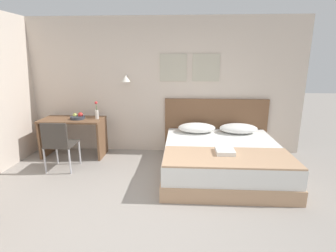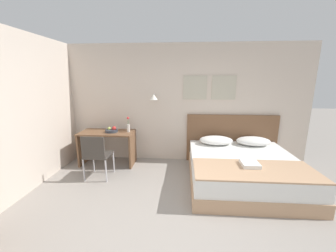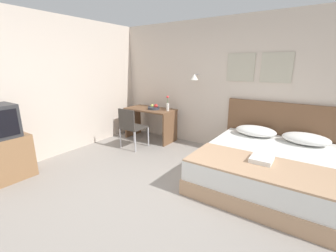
{
  "view_description": "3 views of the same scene",
  "coord_description": "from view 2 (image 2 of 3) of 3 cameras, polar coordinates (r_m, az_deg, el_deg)",
  "views": [
    {
      "loc": [
        0.55,
        -2.67,
        1.89
      ],
      "look_at": [
        0.3,
        1.72,
        0.74
      ],
      "focal_mm": 28.0,
      "sensor_mm": 36.0,
      "label": 1
    },
    {
      "loc": [
        0.1,
        -2.16,
        1.88
      ],
      "look_at": [
        -0.2,
        1.8,
        0.97
      ],
      "focal_mm": 22.0,
      "sensor_mm": 36.0,
      "label": 2
    },
    {
      "loc": [
        1.68,
        -1.95,
        1.77
      ],
      "look_at": [
        -0.52,
        1.3,
        0.68
      ],
      "focal_mm": 24.0,
      "sensor_mm": 36.0,
      "label": 3
    }
  ],
  "objects": [
    {
      "name": "flower_vase",
      "position": [
        4.57,
        -10.94,
        -0.07
      ],
      "size": [
        0.07,
        0.07,
        0.34
      ],
      "color": "silver",
      "rests_on": "desk"
    },
    {
      "name": "folded_towel_near_foot",
      "position": [
        3.6,
        21.71,
        -9.68
      ],
      "size": [
        0.27,
        0.32,
        0.06
      ],
      "color": "white",
      "rests_on": "throw_blanket"
    },
    {
      "name": "pillow_right",
      "position": [
        4.76,
        22.55,
        -3.87
      ],
      "size": [
        0.71,
        0.45,
        0.17
      ],
      "color": "white",
      "rests_on": "bed"
    },
    {
      "name": "ground_plane",
      "position": [
        2.87,
        1.43,
        -28.14
      ],
      "size": [
        24.0,
        24.0,
        0.0
      ],
      "primitive_type": "plane",
      "color": "gray"
    },
    {
      "name": "desk_chair",
      "position": [
        4.13,
        -19.31,
        -7.16
      ],
      "size": [
        0.47,
        0.47,
        0.87
      ],
      "color": "#3D3833",
      "rests_on": "ground_plane"
    },
    {
      "name": "fruit_bowl",
      "position": [
        4.67,
        -15.31,
        -1.14
      ],
      "size": [
        0.27,
        0.27,
        0.13
      ],
      "color": "#333842",
      "rests_on": "desk"
    },
    {
      "name": "desk",
      "position": [
        4.79,
        -16.42,
        -4.17
      ],
      "size": [
        1.17,
        0.6,
        0.75
      ],
      "color": "brown",
      "rests_on": "ground_plane"
    },
    {
      "name": "wall_back",
      "position": [
        4.73,
        3.13,
        6.14
      ],
      "size": [
        5.79,
        0.31,
        2.65
      ],
      "color": "beige",
      "rests_on": "ground_plane"
    },
    {
      "name": "headboard",
      "position": [
        4.95,
        17.1,
        -3.33
      ],
      "size": [
        2.03,
        0.06,
        1.1
      ],
      "color": "brown",
      "rests_on": "ground_plane"
    },
    {
      "name": "throw_blanket",
      "position": [
        3.5,
        22.85,
        -11.16
      ],
      "size": [
        1.86,
        0.8,
        0.02
      ],
      "color": "tan",
      "rests_on": "bed"
    },
    {
      "name": "bed",
      "position": [
        4.11,
        19.97,
        -11.35
      ],
      "size": [
        1.91,
        2.0,
        0.5
      ],
      "color": "tan",
      "rests_on": "ground_plane"
    },
    {
      "name": "pillow_left",
      "position": [
        4.57,
        13.16,
        -3.87
      ],
      "size": [
        0.71,
        0.45,
        0.17
      ],
      "color": "white",
      "rests_on": "bed"
    }
  ]
}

